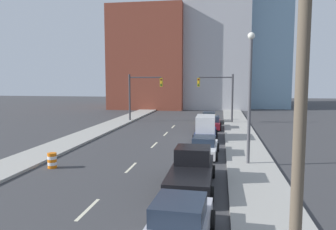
% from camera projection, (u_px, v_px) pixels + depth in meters
% --- Properties ---
extents(sidewalk_left, '(3.06, 90.79, 0.17)m').
position_uv_depth(sidewalk_left, '(136.00, 115.00, 51.01)').
color(sidewalk_left, '#9E9B93').
rests_on(sidewalk_left, ground).
extents(sidewalk_right, '(3.06, 90.79, 0.17)m').
position_uv_depth(sidewalk_right, '(234.00, 116.00, 48.64)').
color(sidewalk_right, '#9E9B93').
rests_on(sidewalk_right, ground).
extents(lane_stripe_at_9m, '(0.16, 2.40, 0.01)m').
position_uv_depth(lane_stripe_at_9m, '(88.00, 209.00, 13.89)').
color(lane_stripe_at_9m, beige).
rests_on(lane_stripe_at_9m, ground).
extents(lane_stripe_at_16m, '(0.16, 2.40, 0.01)m').
position_uv_depth(lane_stripe_at_16m, '(131.00, 167.00, 20.53)').
color(lane_stripe_at_16m, beige).
rests_on(lane_stripe_at_16m, ground).
extents(lane_stripe_at_23m, '(0.16, 2.40, 0.01)m').
position_uv_depth(lane_stripe_at_23m, '(154.00, 145.00, 27.65)').
color(lane_stripe_at_23m, beige).
rests_on(lane_stripe_at_23m, ground).
extents(lane_stripe_at_29m, '(0.16, 2.40, 0.01)m').
position_uv_depth(lane_stripe_at_29m, '(166.00, 134.00, 33.40)').
color(lane_stripe_at_29m, beige).
rests_on(lane_stripe_at_29m, ground).
extents(lane_stripe_at_34m, '(0.16, 2.40, 0.01)m').
position_uv_depth(lane_stripe_at_34m, '(173.00, 127.00, 38.59)').
color(lane_stripe_at_34m, beige).
rests_on(lane_stripe_at_34m, ground).
extents(building_brick_left, '(14.00, 16.00, 19.12)m').
position_uv_depth(building_brick_left, '(152.00, 60.00, 65.95)').
color(building_brick_left, brown).
rests_on(building_brick_left, ground).
extents(building_office_center, '(12.00, 20.00, 28.35)m').
position_uv_depth(building_office_center, '(217.00, 38.00, 67.34)').
color(building_office_center, '#A8A8AD').
rests_on(building_office_center, ground).
extents(building_glass_right, '(13.00, 20.00, 30.60)m').
position_uv_depth(building_glass_right, '(252.00, 34.00, 69.97)').
color(building_glass_right, '#7A9EB7').
rests_on(building_glass_right, ground).
extents(traffic_signal_left, '(4.55, 0.35, 6.21)m').
position_uv_depth(traffic_signal_left, '(139.00, 91.00, 42.91)').
color(traffic_signal_left, '#38383D').
rests_on(traffic_signal_left, ground).
extents(traffic_signal_right, '(4.55, 0.35, 6.21)m').
position_uv_depth(traffic_signal_right, '(222.00, 91.00, 41.21)').
color(traffic_signal_right, '#38383D').
rests_on(traffic_signal_right, ground).
extents(utility_pole_right_near, '(1.60, 0.32, 10.29)m').
position_uv_depth(utility_pole_right_near, '(302.00, 88.00, 8.29)').
color(utility_pole_right_near, brown).
rests_on(utility_pole_right_near, ground).
extents(traffic_barrel, '(0.56, 0.56, 0.95)m').
position_uv_depth(traffic_barrel, '(52.00, 160.00, 20.40)').
color(traffic_barrel, orange).
rests_on(traffic_barrel, ground).
extents(street_lamp, '(0.44, 0.44, 8.39)m').
position_uv_depth(street_lamp, '(250.00, 90.00, 20.46)').
color(street_lamp, '#4C4C51').
rests_on(street_lamp, ground).
extents(sedan_silver, '(2.35, 4.50, 1.55)m').
position_uv_depth(sedan_silver, '(179.00, 224.00, 10.85)').
color(sedan_silver, '#B2B2BC').
rests_on(sedan_silver, ground).
extents(pickup_truck_black, '(2.37, 6.03, 1.91)m').
position_uv_depth(pickup_truck_black, '(192.00, 171.00, 16.85)').
color(pickup_truck_black, black).
rests_on(pickup_truck_black, ground).
extents(sedan_white, '(2.17, 4.74, 1.38)m').
position_uv_depth(sedan_white, '(204.00, 147.00, 23.77)').
color(sedan_white, silver).
rests_on(sedan_white, ground).
extents(box_truck_navy, '(2.25, 5.44, 2.20)m').
position_uv_depth(box_truck_navy, '(206.00, 128.00, 30.25)').
color(box_truck_navy, '#141E47').
rests_on(box_truck_navy, ground).
extents(sedan_maroon, '(2.17, 4.51, 1.44)m').
position_uv_depth(sedan_maroon, '(212.00, 123.00, 36.73)').
color(sedan_maroon, maroon).
rests_on(sedan_maroon, ground).
extents(sedan_yellow, '(2.04, 4.28, 1.38)m').
position_uv_depth(sedan_yellow, '(209.00, 118.00, 42.19)').
color(sedan_yellow, gold).
rests_on(sedan_yellow, ground).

